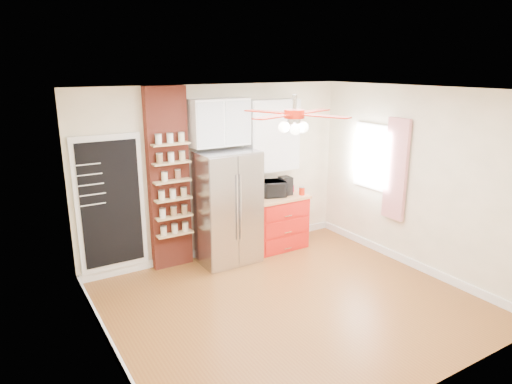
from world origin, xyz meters
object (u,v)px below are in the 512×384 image
toaster_oven (271,189)px  canister_left (302,191)px  red_cabinet (277,221)px  coffee_maker (285,186)px  ceiling_fan (294,114)px  pantry_jar_oats (164,177)px  fridge (227,207)px

toaster_oven → canister_left: toaster_oven is taller
red_cabinet → coffee_maker: bearing=-2.5°
coffee_maker → canister_left: size_ratio=2.33×
toaster_oven → ceiling_fan: bearing=-97.5°
toaster_oven → pantry_jar_oats: (-1.76, 0.09, 0.40)m
red_cabinet → ceiling_fan: bearing=-118.7°
fridge → canister_left: size_ratio=13.57×
ceiling_fan → coffee_maker: ceiling_fan is taller
toaster_oven → canister_left: size_ratio=3.66×
canister_left → pantry_jar_oats: size_ratio=1.03×
ceiling_fan → pantry_jar_oats: 2.26m
coffee_maker → pantry_jar_oats: (-2.03, 0.12, 0.38)m
red_cabinet → ceiling_fan: size_ratio=0.67×
pantry_jar_oats → red_cabinet: bearing=-3.5°
fridge → toaster_oven: 0.87m
fridge → coffee_maker: 1.14m
red_cabinet → pantry_jar_oats: 2.12m
red_cabinet → pantry_jar_oats: size_ratio=7.52×
red_cabinet → coffee_maker: size_ratio=3.13×
red_cabinet → ceiling_fan: ceiling_fan is taller
red_cabinet → toaster_oven: size_ratio=1.99×
canister_left → ceiling_fan: bearing=-130.6°
coffee_maker → ceiling_fan: bearing=-119.1°
fridge → pantry_jar_oats: fridge is taller
toaster_oven → coffee_maker: 0.27m
ceiling_fan → toaster_oven: size_ratio=2.97×
ceiling_fan → coffee_maker: 2.42m
coffee_maker → toaster_oven: bearing=176.9°
fridge → ceiling_fan: bearing=-88.2°
ceiling_fan → canister_left: bearing=49.4°
red_cabinet → pantry_jar_oats: (-1.88, 0.11, 0.98)m
red_cabinet → pantry_jar_oats: bearing=176.5°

